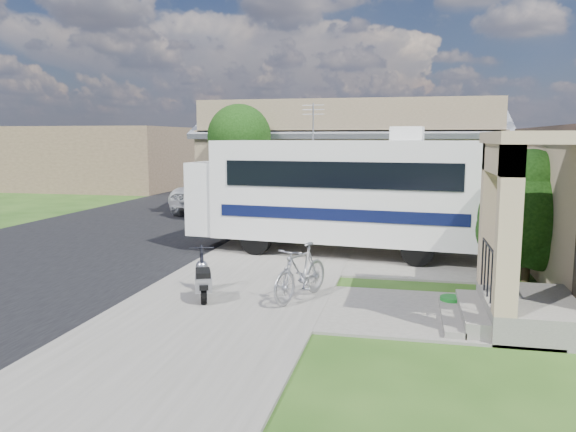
% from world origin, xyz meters
% --- Properties ---
extents(ground, '(120.00, 120.00, 0.00)m').
position_xyz_m(ground, '(0.00, 0.00, 0.00)').
color(ground, '#1E4111').
extents(street_slab, '(9.00, 80.00, 0.02)m').
position_xyz_m(street_slab, '(-7.50, 10.00, 0.01)').
color(street_slab, black).
rests_on(street_slab, ground).
extents(sidewalk_slab, '(4.00, 80.00, 0.06)m').
position_xyz_m(sidewalk_slab, '(-1.00, 10.00, 0.03)').
color(sidewalk_slab, '#66635C').
rests_on(sidewalk_slab, ground).
extents(driveway_slab, '(7.00, 6.00, 0.05)m').
position_xyz_m(driveway_slab, '(1.50, 4.50, 0.03)').
color(driveway_slab, '#66635C').
rests_on(driveway_slab, ground).
extents(walk_slab, '(4.00, 3.00, 0.05)m').
position_xyz_m(walk_slab, '(3.00, -1.00, 0.03)').
color(walk_slab, '#66635C').
rests_on(walk_slab, ground).
extents(warehouse, '(12.50, 8.40, 5.04)m').
position_xyz_m(warehouse, '(0.00, 13.97, 1.99)').
color(warehouse, brown).
rests_on(warehouse, ground).
extents(distant_bldg_far, '(10.00, 8.00, 4.00)m').
position_xyz_m(distant_bldg_far, '(-17.00, 22.00, 2.00)').
color(distant_bldg_far, brown).
rests_on(distant_bldg_far, ground).
extents(distant_bldg_near, '(8.00, 7.00, 3.20)m').
position_xyz_m(distant_bldg_near, '(-15.00, 34.00, 1.60)').
color(distant_bldg_near, brown).
rests_on(distant_bldg_near, ground).
extents(street_tree_a, '(2.44, 2.40, 4.58)m').
position_xyz_m(street_tree_a, '(-3.70, 9.05, 3.25)').
color(street_tree_a, black).
rests_on(street_tree_a, ground).
extents(street_tree_b, '(2.44, 2.40, 4.73)m').
position_xyz_m(street_tree_b, '(-3.70, 19.05, 3.39)').
color(street_tree_b, black).
rests_on(street_tree_b, ground).
extents(street_tree_c, '(2.44, 2.40, 4.42)m').
position_xyz_m(street_tree_c, '(-3.70, 28.05, 3.10)').
color(street_tree_c, black).
rests_on(street_tree_c, ground).
extents(motorhome, '(8.48, 3.47, 4.23)m').
position_xyz_m(motorhome, '(0.55, 4.34, 1.82)').
color(motorhome, silver).
rests_on(motorhome, ground).
extents(shrub, '(2.49, 2.38, 3.06)m').
position_xyz_m(shrub, '(5.31, 2.14, 1.57)').
color(shrub, black).
rests_on(shrub, ground).
extents(scooter, '(0.80, 1.43, 0.98)m').
position_xyz_m(scooter, '(-1.50, -1.03, 0.44)').
color(scooter, black).
rests_on(scooter, ground).
extents(bicycle, '(1.18, 1.94, 1.13)m').
position_xyz_m(bicycle, '(0.46, -0.70, 0.56)').
color(bicycle, '#94939A').
rests_on(bicycle, ground).
extents(pickup_truck, '(2.90, 5.84, 1.59)m').
position_xyz_m(pickup_truck, '(-5.85, 12.62, 0.79)').
color(pickup_truck, silver).
rests_on(pickup_truck, ground).
extents(van, '(2.63, 6.04, 1.73)m').
position_xyz_m(van, '(-6.27, 19.71, 0.86)').
color(van, silver).
rests_on(van, ground).
extents(garden_hose, '(0.44, 0.44, 0.20)m').
position_xyz_m(garden_hose, '(3.41, -0.48, 0.10)').
color(garden_hose, '#14651D').
rests_on(garden_hose, ground).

